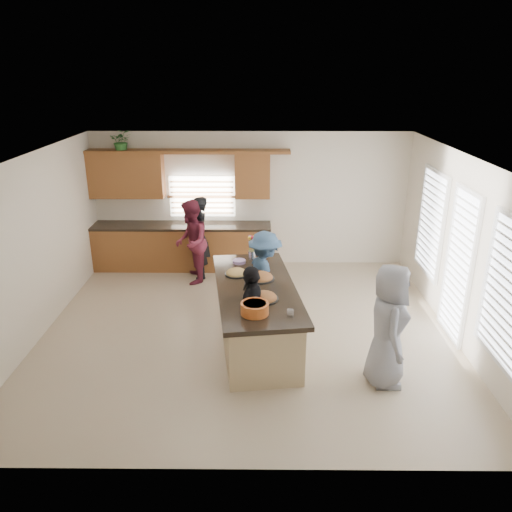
{
  "coord_description": "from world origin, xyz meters",
  "views": [
    {
      "loc": [
        0.21,
        -7.14,
        4.0
      ],
      "look_at": [
        0.14,
        0.35,
        1.15
      ],
      "focal_mm": 35.0,
      "sensor_mm": 36.0,
      "label": 1
    }
  ],
  "objects_px": {
    "woman_left_back": "(199,238)",
    "woman_left_mid": "(191,242)",
    "woman_left_front": "(252,314)",
    "woman_right_front": "(388,326)",
    "salad_bowl": "(255,308)",
    "woman_right_back": "(265,276)",
    "island": "(256,316)"
  },
  "relations": [
    {
      "from": "woman_left_front",
      "to": "woman_right_front",
      "type": "distance_m",
      "value": 1.87
    },
    {
      "from": "island",
      "to": "woman_left_mid",
      "type": "relative_size",
      "value": 1.72
    },
    {
      "from": "island",
      "to": "salad_bowl",
      "type": "bearing_deg",
      "value": -98.13
    },
    {
      "from": "woman_left_back",
      "to": "woman_left_mid",
      "type": "relative_size",
      "value": 1.0
    },
    {
      "from": "woman_left_back",
      "to": "woman_right_back",
      "type": "bearing_deg",
      "value": 20.41
    },
    {
      "from": "salad_bowl",
      "to": "woman_right_front",
      "type": "distance_m",
      "value": 1.75
    },
    {
      "from": "woman_right_front",
      "to": "salad_bowl",
      "type": "bearing_deg",
      "value": 89.69
    },
    {
      "from": "island",
      "to": "woman_left_mid",
      "type": "height_order",
      "value": "woman_left_mid"
    },
    {
      "from": "woman_left_back",
      "to": "woman_right_back",
      "type": "relative_size",
      "value": 1.08
    },
    {
      "from": "salad_bowl",
      "to": "woman_left_back",
      "type": "bearing_deg",
      "value": 108.11
    },
    {
      "from": "woman_right_back",
      "to": "island",
      "type": "bearing_deg",
      "value": 143.9
    },
    {
      "from": "woman_left_mid",
      "to": "woman_left_front",
      "type": "relative_size",
      "value": 1.13
    },
    {
      "from": "island",
      "to": "woman_left_mid",
      "type": "xyz_separation_m",
      "value": [
        -1.27,
        2.33,
        0.37
      ]
    },
    {
      "from": "woman_left_mid",
      "to": "woman_right_back",
      "type": "relative_size",
      "value": 1.07
    },
    {
      "from": "woman_left_back",
      "to": "woman_right_front",
      "type": "relative_size",
      "value": 0.97
    },
    {
      "from": "woman_left_back",
      "to": "woman_left_mid",
      "type": "height_order",
      "value": "woman_left_back"
    },
    {
      "from": "woman_left_mid",
      "to": "woman_right_back",
      "type": "height_order",
      "value": "woman_left_mid"
    },
    {
      "from": "woman_right_back",
      "to": "woman_right_front",
      "type": "bearing_deg",
      "value": -164.6
    },
    {
      "from": "woman_right_back",
      "to": "salad_bowl",
      "type": "bearing_deg",
      "value": 149.1
    },
    {
      "from": "island",
      "to": "woman_right_front",
      "type": "bearing_deg",
      "value": -38.35
    },
    {
      "from": "salad_bowl",
      "to": "woman_left_mid",
      "type": "distance_m",
      "value": 3.47
    },
    {
      "from": "salad_bowl",
      "to": "woman_left_front",
      "type": "bearing_deg",
      "value": 96.24
    },
    {
      "from": "woman_left_mid",
      "to": "woman_left_front",
      "type": "distance_m",
      "value": 3.06
    },
    {
      "from": "salad_bowl",
      "to": "woman_left_front",
      "type": "xyz_separation_m",
      "value": [
        -0.05,
        0.42,
        -0.31
      ]
    },
    {
      "from": "island",
      "to": "woman_right_front",
      "type": "height_order",
      "value": "woman_right_front"
    },
    {
      "from": "island",
      "to": "woman_left_back",
      "type": "distance_m",
      "value": 2.84
    },
    {
      "from": "woman_left_mid",
      "to": "woman_right_front",
      "type": "xyz_separation_m",
      "value": [
        3.0,
        -3.35,
        0.02
      ]
    },
    {
      "from": "woman_left_front",
      "to": "woman_right_front",
      "type": "height_order",
      "value": "woman_right_front"
    },
    {
      "from": "island",
      "to": "woman_right_back",
      "type": "xyz_separation_m",
      "value": [
        0.14,
        0.79,
        0.31
      ]
    },
    {
      "from": "island",
      "to": "woman_left_front",
      "type": "distance_m",
      "value": 0.55
    },
    {
      "from": "woman_left_back",
      "to": "woman_right_back",
      "type": "distance_m",
      "value": 2.21
    },
    {
      "from": "woman_left_back",
      "to": "woman_left_front",
      "type": "relative_size",
      "value": 1.13
    }
  ]
}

